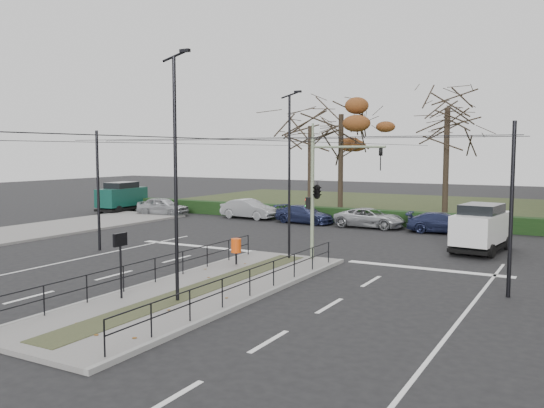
{
  "coord_description": "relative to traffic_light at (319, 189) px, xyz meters",
  "views": [
    {
      "loc": [
        11.91,
        -18.81,
        4.99
      ],
      "look_at": [
        -1.65,
        5.59,
        2.41
      ],
      "focal_mm": 38.0,
      "sensor_mm": 36.0,
      "label": 1
    }
  ],
  "objects": [
    {
      "name": "bare_tree_near",
      "position": [
        -7.79,
        15.66,
        3.03
      ],
      "size": [
        6.5,
        6.5,
        8.95
      ],
      "color": "black",
      "rests_on": "park"
    },
    {
      "name": "streetlamp_median_far",
      "position": [
        -1.23,
        -0.45,
        0.64
      ],
      "size": [
        0.63,
        0.13,
        7.49
      ],
      "color": "black",
      "rests_on": "median_island"
    },
    {
      "name": "median_island",
      "position": [
        -1.34,
        -7.0,
        -3.24
      ],
      "size": [
        4.4,
        15.0,
        0.14
      ],
      "primitive_type": "cube",
      "color": "slate",
      "rests_on": "ground"
    },
    {
      "name": "rust_tree",
      "position": [
        -8.29,
        22.75,
        4.78
      ],
      "size": [
        6.88,
        6.88,
        10.53
      ],
      "color": "black",
      "rests_on": "park"
    },
    {
      "name": "parked_car_first",
      "position": [
        -18.36,
        11.3,
        -2.6
      ],
      "size": [
        4.3,
        2.06,
        1.42
      ],
      "primitive_type": "imported",
      "rotation": [
        0.0,
        0.0,
        1.67
      ],
      "color": "#9B9EA3",
      "rests_on": "ground"
    },
    {
      "name": "parked_car_fifth",
      "position": [
        2.78,
        12.12,
        -2.68
      ],
      "size": [
        4.46,
        2.24,
        1.24
      ],
      "primitive_type": "imported",
      "rotation": [
        0.0,
        0.0,
        1.69
      ],
      "color": "#20274C",
      "rests_on": "ground"
    },
    {
      "name": "park",
      "position": [
        -7.34,
        27.5,
        -3.26
      ],
      "size": [
        38.0,
        26.0,
        0.1
      ],
      "primitive_type": "cube",
      "color": "#273118",
      "rests_on": "ground"
    },
    {
      "name": "ground",
      "position": [
        -1.34,
        -4.5,
        -3.31
      ],
      "size": [
        140.0,
        140.0,
        0.0
      ],
      "primitive_type": "plane",
      "color": "black",
      "rests_on": "ground"
    },
    {
      "name": "median_railing",
      "position": [
        -1.34,
        -7.1,
        -2.33
      ],
      "size": [
        4.14,
        13.24,
        0.92
      ],
      "color": "black",
      "rests_on": "median_island"
    },
    {
      "name": "hedge",
      "position": [
        -7.34,
        14.1,
        -2.81
      ],
      "size": [
        38.0,
        1.0,
        1.0
      ],
      "primitive_type": "cube",
      "color": "black",
      "rests_on": "ground"
    },
    {
      "name": "catenary",
      "position": [
        -1.34,
        -2.88,
        0.11
      ],
      "size": [
        20.0,
        34.0,
        6.0
      ],
      "color": "black",
      "rests_on": "ground"
    },
    {
      "name": "green_van",
      "position": [
        -23.1,
        11.84,
        -2.04
      ],
      "size": [
        2.34,
        4.97,
        2.44
      ],
      "color": "#0C362D",
      "rests_on": "ground"
    },
    {
      "name": "bare_tree_center",
      "position": [
        0.83,
        21.56,
        4.35
      ],
      "size": [
        6.62,
        6.62,
        10.84
      ],
      "color": "black",
      "rests_on": "park"
    },
    {
      "name": "parked_car_fourth",
      "position": [
        -1.94,
        12.35,
        -2.67
      ],
      "size": [
        4.58,
        2.15,
        1.27
      ],
      "primitive_type": "imported",
      "rotation": [
        0.0,
        0.0,
        1.56
      ],
      "color": "#9B9EA3",
      "rests_on": "ground"
    },
    {
      "name": "parked_car_second",
      "position": [
        -11.46,
        12.78,
        -2.59
      ],
      "size": [
        4.46,
        1.89,
        1.43
      ],
      "primitive_type": "imported",
      "rotation": [
        0.0,
        0.0,
        1.48
      ],
      "color": "#9B9EA3",
      "rests_on": "ground"
    },
    {
      "name": "litter_bin",
      "position": [
        -2.59,
        -2.8,
        -2.37
      ],
      "size": [
        0.44,
        0.44,
        1.12
      ],
      "color": "black",
      "rests_on": "median_island"
    },
    {
      "name": "traffic_light",
      "position": [
        0.0,
        0.0,
        0.0
      ],
      "size": [
        3.7,
        2.12,
        5.44
      ],
      "color": "gray",
      "rests_on": "median_island"
    },
    {
      "name": "parked_car_third",
      "position": [
        -6.66,
        12.31,
        -2.69
      ],
      "size": [
        4.44,
        2.21,
        1.24
      ],
      "primitive_type": "imported",
      "rotation": [
        0.0,
        0.0,
        1.46
      ],
      "color": "#20274C",
      "rests_on": "ground"
    },
    {
      "name": "streetlamp_median_near",
      "position": [
        -1.0,
        -8.79,
        0.89
      ],
      "size": [
        0.67,
        0.14,
        7.99
      ],
      "color": "black",
      "rests_on": "median_island"
    },
    {
      "name": "white_van",
      "position": [
        5.92,
        6.36,
        -2.06
      ],
      "size": [
        2.46,
        4.63,
        2.38
      ],
      "color": "silver",
      "rests_on": "ground"
    },
    {
      "name": "info_panel",
      "position": [
        -2.85,
        -9.43,
        -1.46
      ],
      "size": [
        0.12,
        0.57,
        2.17
      ],
      "color": "black",
      "rests_on": "median_island"
    }
  ]
}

